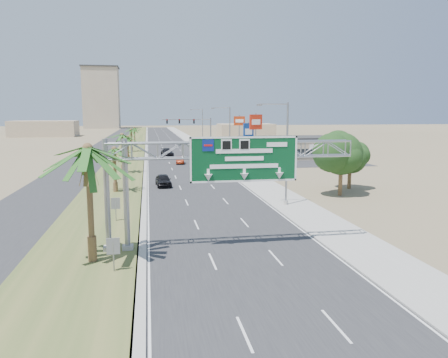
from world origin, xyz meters
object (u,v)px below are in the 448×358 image
sign_gantry (220,158)px  car_far (167,153)px  signal_mast (201,133)px  pole_sign_red_near (256,125)px  car_left_lane (163,180)px  store_building (288,148)px  car_right_lane (197,154)px  pole_sign_blue (248,133)px  pole_sign_red_far (239,124)px  palm_near (88,149)px  car_mid_lane (180,160)px

sign_gantry → car_far: 64.01m
signal_mast → pole_sign_red_near: size_ratio=1.15×
car_left_lane → car_far: car_far is taller
store_building → pole_sign_red_near: (-10.47, -15.34, 5.05)m
car_right_lane → pole_sign_blue: size_ratio=0.80×
pole_sign_blue → pole_sign_red_near: bearing=-93.4°
car_right_lane → pole_sign_red_far: size_ratio=0.69×
car_left_lane → signal_mast: bearing=72.2°
car_left_lane → pole_sign_red_near: 22.64m
palm_near → pole_sign_red_far: bearing=70.0°
sign_gantry → signal_mast: bearing=84.3°
sign_gantry → pole_sign_red_near: size_ratio=1.87×
palm_near → car_far: (7.38, 65.72, -6.17)m
pole_sign_blue → car_mid_lane: bearing=172.6°
store_building → car_mid_lane: 23.20m
car_far → pole_sign_blue: (13.78, -16.01, 4.67)m
store_building → car_right_lane: (-17.93, 3.47, -1.18)m
store_building → car_far: bearing=162.1°
car_left_lane → car_mid_lane: size_ratio=1.11×
car_left_lane → car_right_lane: bearing=72.9°
car_right_lane → pole_sign_red_near: (7.46, -18.81, 6.22)m
signal_mast → car_mid_lane: bearing=-112.8°
sign_gantry → pole_sign_red_far: 58.03m
palm_near → pole_sign_blue: bearing=66.9°
palm_near → signal_mast: palm_near is taller
pole_sign_red_near → car_right_lane: bearing=111.6°
sign_gantry → car_right_lane: (5.14, 59.55, -5.23)m
pole_sign_red_near → pole_sign_blue: 7.24m
signal_mast → palm_near: bearing=-102.7°
palm_near → signal_mast: (14.37, 63.97, -2.08)m
car_mid_lane → pole_sign_blue: 13.13m
car_far → pole_sign_red_far: (13.94, -7.28, 6.00)m
store_building → car_mid_lane: bearing=-163.1°
pole_sign_red_near → pole_sign_blue: (0.42, 7.05, -1.61)m
pole_sign_red_far → store_building: bearing=-2.5°
car_mid_lane → pole_sign_red_near: size_ratio=0.44×
car_mid_lane → pole_sign_red_far: size_ratio=0.46×
pole_sign_red_near → pole_sign_red_far: size_ratio=1.05×
signal_mast → car_left_lane: bearing=-104.1°
store_building → car_left_lane: bearing=-130.3°
signal_mast → pole_sign_blue: size_ratio=1.39×
sign_gantry → pole_sign_red_near: bearing=72.8°
sign_gantry → pole_sign_blue: 49.53m
pole_sign_red_far → pole_sign_blue: bearing=-91.1°
car_left_lane → pole_sign_blue: 27.79m
signal_mast → pole_sign_blue: signal_mast is taller
car_right_lane → car_far: (-5.90, 4.24, -0.06)m
car_left_lane → pole_sign_red_far: 35.45m
palm_near → store_building: bearing=61.7°
pole_sign_red_near → sign_gantry: bearing=-107.2°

